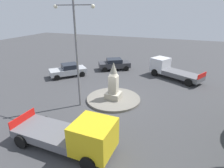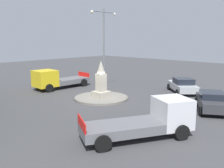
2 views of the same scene
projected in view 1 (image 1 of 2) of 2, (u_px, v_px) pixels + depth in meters
The scene contains 8 objects.
ground_plane at pixel (113, 100), 16.80m from camera, with size 80.00×80.00×0.00m, color #424244.
traffic_island at pixel (113, 99), 16.76m from camera, with size 4.74×4.74×0.19m, color gray.
monument at pixel (113, 84), 16.22m from camera, with size 1.26×1.26×3.25m.
streetlamp at pixel (76, 47), 14.07m from camera, with size 3.28×0.28×8.12m.
car_dark_grey_parked_left at pixel (114, 64), 24.99m from camera, with size 4.39×3.64×1.45m.
car_silver_parked_right at pixel (68, 70), 22.46m from camera, with size 4.23×4.30×1.50m.
truck_yellow_waiting at pixel (75, 135), 10.47m from camera, with size 6.16×2.48×2.10m.
truck_white_near_island at pixel (170, 69), 22.03m from camera, with size 6.24×4.53×2.07m.
Camera 1 is at (5.33, -14.11, 7.54)m, focal length 30.20 mm.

